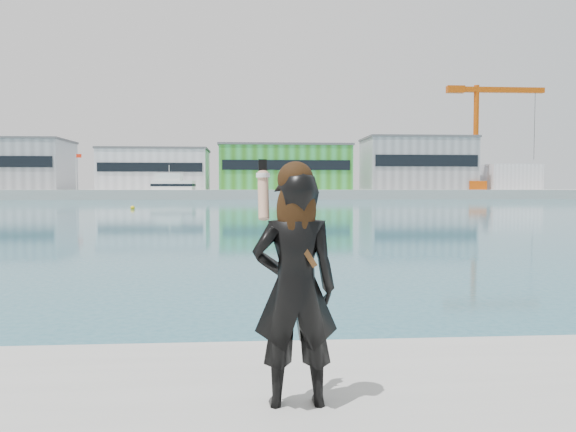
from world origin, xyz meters
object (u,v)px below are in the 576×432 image
Objects in this scene: dock_crane at (481,133)px; buoy_extra at (133,209)px; woman at (295,281)px; buoy_near at (309,203)px; motor_yacht at (175,190)px.

buoy_extra is at bearing -136.76° from dock_crane.
buoy_extra is at bearing -79.69° from woman.
woman is (-9.57, -85.55, 1.70)m from buoy_near.
motor_yacht is 54.58m from buoy_extra.
buoy_near is at bearing 48.52° from buoy_extra.
dock_crane is 48.00× the size of buoy_near.
motor_yacht is at bearing 92.20° from buoy_extra.
buoy_extra is (-66.82, -62.83, -15.07)m from dock_crane.
buoy_near is at bearing -98.44° from woman.
motor_yacht reaches higher than buoy_near.
buoy_near is (24.79, -28.83, -2.01)m from motor_yacht.
dock_crane is at bearing 43.24° from buoy_extra.
buoy_near and buoy_extra have the same top height.
dock_crane is at bearing 12.97° from motor_yacht.
dock_crane is 13.49× the size of woman.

